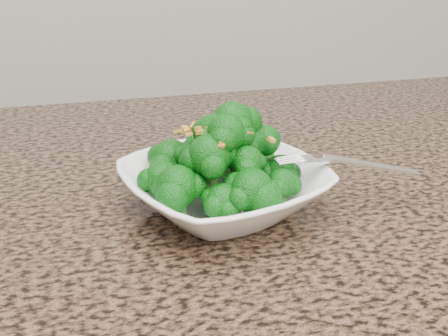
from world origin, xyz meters
name	(u,v)px	position (x,y,z in m)	size (l,w,h in m)	color
granite_counter	(152,261)	(0.00, 0.30, 0.89)	(1.64, 1.04, 0.03)	brown
bowl	(224,189)	(0.09, 0.36, 0.93)	(0.21, 0.21, 0.05)	white
broccoli_pile	(224,134)	(0.09, 0.36, 0.99)	(0.18, 0.18, 0.08)	#0A5F0D
garlic_topping	(224,95)	(0.09, 0.36, 1.03)	(0.11, 0.11, 0.01)	gold
fork	(326,161)	(0.19, 0.33, 0.96)	(0.18, 0.03, 0.01)	silver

